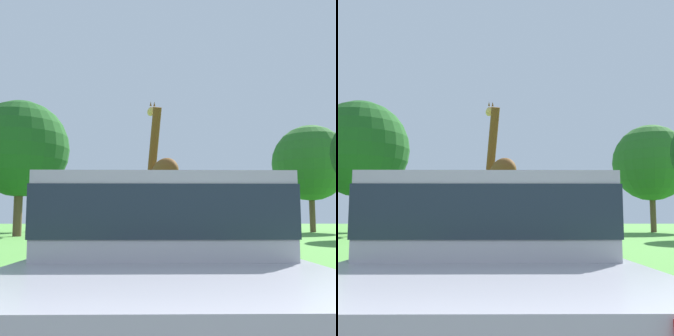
# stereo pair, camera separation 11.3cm
# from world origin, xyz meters

# --- Properties ---
(road) EXTENTS (6.50, 120.00, 0.00)m
(road) POSITION_xyz_m (0.00, 30.00, 0.00)
(road) COLOR #424244
(road) RESTS_ON ground
(giraffe_near_road) EXTENTS (1.23, 2.80, 5.12)m
(giraffe_near_road) POSITION_xyz_m (0.08, 13.10, 2.42)
(giraffe_near_road) COLOR tan
(giraffe_near_road) RESTS_ON ground
(car_lead_maroon) EXTENTS (1.74, 4.63, 1.40)m
(car_lead_maroon) POSITION_xyz_m (0.03, 3.55, 0.76)
(car_lead_maroon) COLOR gray
(car_lead_maroon) RESTS_ON ground
(car_queue_right) EXTENTS (1.93, 4.33, 1.35)m
(car_queue_right) POSITION_xyz_m (-0.47, 29.64, 0.72)
(car_queue_right) COLOR #144C28
(car_queue_right) RESTS_ON ground
(car_queue_left) EXTENTS (1.96, 4.05, 1.44)m
(car_queue_left) POSITION_xyz_m (1.17, 16.56, 0.77)
(car_queue_left) COLOR silver
(car_queue_left) RESTS_ON ground
(car_far_ahead) EXTENTS (1.97, 4.09, 1.39)m
(car_far_ahead) POSITION_xyz_m (-1.89, 24.99, 0.74)
(car_far_ahead) COLOR navy
(car_far_ahead) RESTS_ON ground
(tree_centre_back) EXTENTS (5.97, 5.97, 8.37)m
(tree_centre_back) POSITION_xyz_m (-8.68, 25.97, 5.36)
(tree_centre_back) COLOR brown
(tree_centre_back) RESTS_ON ground
(tree_right_cluster) EXTENTS (6.00, 6.00, 8.45)m
(tree_right_cluster) POSITION_xyz_m (11.92, 32.94, 5.44)
(tree_right_cluster) COLOR brown
(tree_right_cluster) RESTS_ON ground
(tree_far_right) EXTENTS (5.30, 5.30, 8.07)m
(tree_far_right) POSITION_xyz_m (-10.37, 33.88, 5.40)
(tree_far_right) COLOR brown
(tree_far_right) RESTS_ON ground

